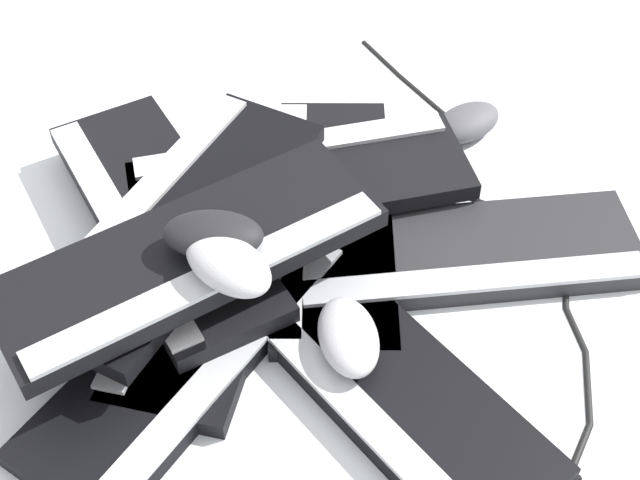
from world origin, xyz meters
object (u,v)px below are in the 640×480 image
(keyboard_4, at_px, (191,349))
(keyboard_5, at_px, (161,217))
(keyboard_0, at_px, (378,375))
(keyboard_1, at_px, (464,254))
(keyboard_2, at_px, (331,217))
(keyboard_7, at_px, (190,256))
(keyboard_6, at_px, (182,219))
(mouse_1, at_px, (467,122))
(mouse_2, at_px, (348,337))
(mouse_0, at_px, (213,235))
(keyboard_3, at_px, (215,266))
(mouse_3, at_px, (228,264))
(keyboard_8, at_px, (301,179))

(keyboard_4, xyz_separation_m, keyboard_5, (-0.17, 0.07, 0.03))
(keyboard_0, relative_size, keyboard_1, 0.98)
(keyboard_2, xyz_separation_m, keyboard_7, (0.02, -0.22, 0.09))
(keyboard_2, height_order, keyboard_6, keyboard_6)
(keyboard_7, bearing_deg, keyboard_0, 28.24)
(mouse_1, relative_size, mouse_2, 1.00)
(keyboard_1, height_order, mouse_0, mouse_0)
(keyboard_1, xyz_separation_m, keyboard_2, (-0.15, -0.09, 0.00))
(keyboard_2, xyz_separation_m, keyboard_3, (-0.02, -0.17, 0.00))
(keyboard_4, distance_m, mouse_3, 0.14)
(keyboard_0, xyz_separation_m, keyboard_1, (-0.07, 0.20, 0.00))
(mouse_1, relative_size, mouse_3, 1.00)
(keyboard_6, xyz_separation_m, keyboard_7, (0.08, -0.04, 0.03))
(keyboard_2, distance_m, keyboard_8, 0.06)
(keyboard_0, bearing_deg, keyboard_1, 110.40)
(mouse_1, xyz_separation_m, mouse_2, (0.21, -0.38, 0.03))
(keyboard_6, relative_size, keyboard_7, 1.03)
(keyboard_2, bearing_deg, keyboard_3, -96.70)
(mouse_2, bearing_deg, keyboard_4, -104.19)
(keyboard_3, bearing_deg, keyboard_8, 102.83)
(keyboard_4, bearing_deg, keyboard_1, 76.82)
(keyboard_2, relative_size, mouse_1, 4.01)
(keyboard_1, relative_size, mouse_3, 4.14)
(keyboard_1, xyz_separation_m, keyboard_4, (-0.08, -0.35, 0.00))
(keyboard_2, height_order, mouse_3, mouse_3)
(keyboard_7, bearing_deg, keyboard_6, 156.83)
(keyboard_5, distance_m, mouse_2, 0.30)
(keyboard_3, xyz_separation_m, mouse_2, (0.21, 0.05, 0.04))
(mouse_0, bearing_deg, mouse_2, -20.98)
(keyboard_0, bearing_deg, keyboard_4, -136.47)
(keyboard_4, height_order, mouse_0, mouse_0)
(keyboard_5, height_order, mouse_2, mouse_2)
(keyboard_4, bearing_deg, mouse_3, 71.91)
(keyboard_4, distance_m, keyboard_5, 0.19)
(keyboard_2, bearing_deg, keyboard_4, -74.67)
(keyboard_8, bearing_deg, keyboard_1, 26.03)
(keyboard_6, xyz_separation_m, keyboard_8, (0.00, 0.17, -0.03))
(keyboard_8, relative_size, mouse_1, 4.21)
(keyboard_7, bearing_deg, keyboard_1, 67.43)
(keyboard_4, relative_size, mouse_1, 4.23)
(keyboard_0, distance_m, mouse_1, 0.45)
(keyboard_5, xyz_separation_m, keyboard_8, (0.05, 0.18, 0.00))
(keyboard_2, bearing_deg, keyboard_6, -108.06)
(mouse_1, distance_m, mouse_3, 0.50)
(keyboard_6, bearing_deg, keyboard_0, 14.54)
(keyboard_1, height_order, keyboard_7, keyboard_7)
(keyboard_4, relative_size, mouse_2, 4.23)
(keyboard_8, bearing_deg, mouse_3, -54.00)
(keyboard_0, distance_m, keyboard_3, 0.25)
(mouse_1, height_order, mouse_2, mouse_2)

